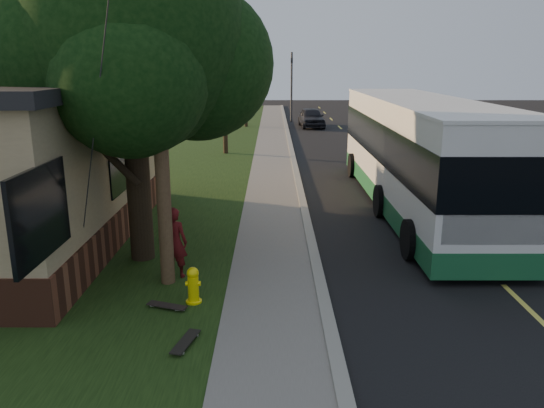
{
  "coord_description": "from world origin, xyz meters",
  "views": [
    {
      "loc": [
        -1.03,
        -9.69,
        4.69
      ],
      "look_at": [
        -1.04,
        2.23,
        1.5
      ],
      "focal_mm": 35.0,
      "sensor_mm": 36.0,
      "label": 1
    }
  ],
  "objects_px": {
    "utility_pole": "(156,66)",
    "traffic_signal": "(292,82)",
    "fire_hydrant": "(193,285)",
    "skateboard_spare": "(167,306)",
    "dumpster": "(7,214)",
    "bare_tree_far": "(246,100)",
    "transit_bus": "(419,151)",
    "distant_car": "(311,117)",
    "skateboarder": "(174,242)",
    "skateboard_main": "(186,342)",
    "leafy_tree": "(132,40)",
    "bare_tree_near": "(225,113)"
  },
  "relations": [
    {
      "from": "fire_hydrant",
      "to": "bare_tree_near",
      "type": "relative_size",
      "value": 0.17
    },
    {
      "from": "transit_bus",
      "to": "skateboarder",
      "type": "height_order",
      "value": "transit_bus"
    },
    {
      "from": "bare_tree_near",
      "to": "skateboard_spare",
      "type": "height_order",
      "value": "bare_tree_near"
    },
    {
      "from": "fire_hydrant",
      "to": "dumpster",
      "type": "xyz_separation_m",
      "value": [
        -5.58,
        3.97,
        0.31
      ]
    },
    {
      "from": "bare_tree_near",
      "to": "skateboarder",
      "type": "distance_m",
      "value": 16.73
    },
    {
      "from": "bare_tree_near",
      "to": "dumpster",
      "type": "bearing_deg",
      "value": -108.44
    },
    {
      "from": "transit_bus",
      "to": "skateboard_spare",
      "type": "relative_size",
      "value": 15.97
    },
    {
      "from": "skateboard_spare",
      "to": "bare_tree_far",
      "type": "bearing_deg",
      "value": 89.85
    },
    {
      "from": "skateboarder",
      "to": "distant_car",
      "type": "height_order",
      "value": "skateboarder"
    },
    {
      "from": "transit_bus",
      "to": "dumpster",
      "type": "relative_size",
      "value": 7.55
    },
    {
      "from": "skateboard_spare",
      "to": "traffic_signal",
      "type": "bearing_deg",
      "value": 84.04
    },
    {
      "from": "skateboarder",
      "to": "skateboard_spare",
      "type": "xyz_separation_m",
      "value": [
        0.11,
        -1.61,
        -0.74
      ]
    },
    {
      "from": "fire_hydrant",
      "to": "skateboard_spare",
      "type": "height_order",
      "value": "fire_hydrant"
    },
    {
      "from": "bare_tree_near",
      "to": "traffic_signal",
      "type": "distance_m",
      "value": 16.52
    },
    {
      "from": "distant_car",
      "to": "bare_tree_near",
      "type": "bearing_deg",
      "value": -117.2
    },
    {
      "from": "dumpster",
      "to": "leafy_tree",
      "type": "bearing_deg",
      "value": -18.32
    },
    {
      "from": "skateboarder",
      "to": "bare_tree_far",
      "type": "bearing_deg",
      "value": -79.58
    },
    {
      "from": "skateboarder",
      "to": "leafy_tree",
      "type": "bearing_deg",
      "value": -42.63
    },
    {
      "from": "transit_bus",
      "to": "utility_pole",
      "type": "bearing_deg",
      "value": -137.64
    },
    {
      "from": "fire_hydrant",
      "to": "distant_car",
      "type": "xyz_separation_m",
      "value": [
        4.47,
        30.28,
        0.29
      ]
    },
    {
      "from": "dumpster",
      "to": "distant_car",
      "type": "relative_size",
      "value": 0.41
    },
    {
      "from": "leafy_tree",
      "to": "skateboard_main",
      "type": "xyz_separation_m",
      "value": [
        1.67,
        -4.31,
        -5.04
      ]
    },
    {
      "from": "skateboarder",
      "to": "distant_car",
      "type": "xyz_separation_m",
      "value": [
        5.06,
        28.96,
        -0.15
      ]
    },
    {
      "from": "bare_tree_far",
      "to": "skateboard_spare",
      "type": "xyz_separation_m",
      "value": [
        -0.08,
        -30.29,
        -1.88
      ]
    },
    {
      "from": "traffic_signal",
      "to": "skateboard_main",
      "type": "height_order",
      "value": "traffic_signal"
    },
    {
      "from": "skateboard_main",
      "to": "distant_car",
      "type": "xyz_separation_m",
      "value": [
        4.37,
        31.94,
        0.59
      ]
    },
    {
      "from": "distant_car",
      "to": "dumpster",
      "type": "bearing_deg",
      "value": -114.47
    },
    {
      "from": "fire_hydrant",
      "to": "skateboard_main",
      "type": "height_order",
      "value": "fire_hydrant"
    },
    {
      "from": "skateboarder",
      "to": "distant_car",
      "type": "bearing_deg",
      "value": -89.12
    },
    {
      "from": "bare_tree_far",
      "to": "dumpster",
      "type": "xyz_separation_m",
      "value": [
        -5.18,
        -26.03,
        -1.26
      ]
    },
    {
      "from": "fire_hydrant",
      "to": "distant_car",
      "type": "height_order",
      "value": "distant_car"
    },
    {
      "from": "leafy_tree",
      "to": "distant_car",
      "type": "distance_m",
      "value": 28.63
    },
    {
      "from": "utility_pole",
      "to": "bare_tree_near",
      "type": "height_order",
      "value": "utility_pole"
    },
    {
      "from": "transit_bus",
      "to": "fire_hydrant",
      "type": "bearing_deg",
      "value": -130.51
    },
    {
      "from": "skateboard_main",
      "to": "dumpster",
      "type": "distance_m",
      "value": 8.02
    },
    {
      "from": "fire_hydrant",
      "to": "transit_bus",
      "type": "height_order",
      "value": "transit_bus"
    },
    {
      "from": "bare_tree_near",
      "to": "skateboard_spare",
      "type": "xyz_separation_m",
      "value": [
        0.42,
        -18.29,
        -2.02
      ]
    },
    {
      "from": "skateboard_main",
      "to": "skateboard_spare",
      "type": "distance_m",
      "value": 1.49
    },
    {
      "from": "skateboarder",
      "to": "skateboard_spare",
      "type": "bearing_deg",
      "value": 104.69
    },
    {
      "from": "traffic_signal",
      "to": "skateboard_spare",
      "type": "height_order",
      "value": "traffic_signal"
    },
    {
      "from": "bare_tree_far",
      "to": "dumpster",
      "type": "relative_size",
      "value": 2.3
    },
    {
      "from": "transit_bus",
      "to": "skateboard_main",
      "type": "height_order",
      "value": "transit_bus"
    },
    {
      "from": "transit_bus",
      "to": "dumpster",
      "type": "height_order",
      "value": "transit_bus"
    },
    {
      "from": "utility_pole",
      "to": "transit_bus",
      "type": "xyz_separation_m",
      "value": [
        7.03,
        6.41,
        -2.72
      ]
    },
    {
      "from": "utility_pole",
      "to": "traffic_signal",
      "type": "distance_m",
      "value": 33.26
    },
    {
      "from": "fire_hydrant",
      "to": "skateboarder",
      "type": "distance_m",
      "value": 1.51
    },
    {
      "from": "skateboard_spare",
      "to": "fire_hydrant",
      "type": "bearing_deg",
      "value": 30.84
    },
    {
      "from": "dumpster",
      "to": "utility_pole",
      "type": "bearing_deg",
      "value": -31.47
    },
    {
      "from": "leafy_tree",
      "to": "bare_tree_near",
      "type": "xyz_separation_m",
      "value": [
        0.67,
        15.35,
        -3.02
      ]
    },
    {
      "from": "skateboarder",
      "to": "dumpster",
      "type": "relative_size",
      "value": 0.91
    }
  ]
}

